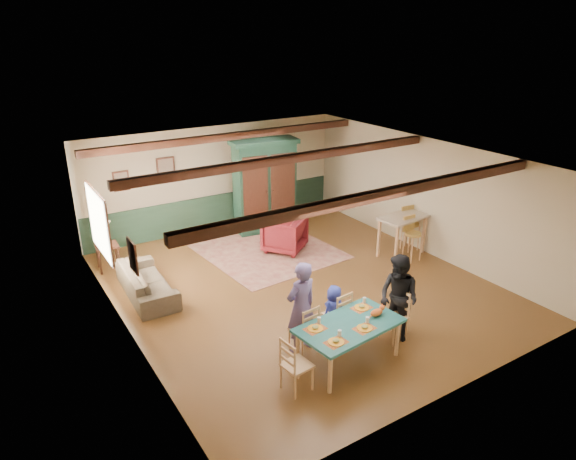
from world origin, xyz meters
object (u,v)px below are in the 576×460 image
armoire (265,186)px  bar_stool_right (411,229)px  person_man (301,307)px  table_lamp (105,234)px  person_child (334,310)px  counter_table (402,236)px  dining_chair_far_right (337,314)px  dining_chair_end_right (393,316)px  armchair (284,234)px  person_woman (399,298)px  end_table (108,257)px  bar_stool_left (413,239)px  sofa (146,282)px  cat (377,312)px  dining_chair_far_left (304,328)px  dining_chair_end_left (297,364)px  dining_table (349,343)px

armoire → bar_stool_right: bearing=-45.0°
person_man → table_lamp: (-1.91, 4.80, 0.05)m
person_child → counter_table: bearing=-157.4°
dining_chair_far_right → counter_table: bearing=-156.4°
dining_chair_end_right → person_child: size_ratio=0.95×
dining_chair_far_right → armchair: (1.18, 3.60, -0.02)m
person_woman → bar_stool_right: person_woman is taller
end_table → bar_stool_left: 6.83m
person_man → sofa: (-1.57, 3.19, -0.51)m
cat → dining_chair_far_left: bearing=139.2°
dining_chair_end_left → person_child: (1.34, 0.89, 0.03)m
dining_chair_end_left → cat: bearing=-93.4°
armoire → bar_stool_right: 3.82m
bar_stool_right → armoire: bearing=131.8°
dining_chair_far_left → table_lamp: (-1.92, 4.88, 0.41)m
person_child → sofa: bearing=-59.7°
bar_stool_left → bar_stool_right: bearing=50.0°
dining_chair_end_right → table_lamp: (-3.42, 5.38, 0.41)m
dining_chair_end_left → counter_table: counter_table is taller
person_child → end_table: 5.42m
dining_chair_end_right → table_lamp: 6.39m
dining_chair_far_right → person_woman: person_woman is taller
end_table → counter_table: (6.02, -2.87, 0.19)m
dining_table → armoire: size_ratio=0.69×
armchair → table_lamp: 4.04m
cat → armchair: 4.46m
dining_chair_far_left → dining_chair_far_right: same height
dining_chair_end_left → armchair: size_ratio=0.96×
person_woman → person_child: (-0.86, 0.65, -0.30)m
dining_chair_end_left → armchair: bearing=-36.0°
dining_chair_far_right → person_child: 0.08m
dining_chair_far_right → sofa: size_ratio=0.44×
dining_chair_end_right → bar_stool_right: bearing=125.0°
sofa → bar_stool_right: bar_stool_right is taller
counter_table → armoire: bearing=121.6°
person_man → person_woman: 1.70m
person_man → person_child: bearing=-180.0°
dining_chair_far_right → bar_stool_left: (3.36, 1.57, 0.08)m
dining_table → cat: bearing=-4.1°
armoire → counter_table: size_ratio=2.09×
armoire → person_child: bearing=-99.0°
person_man → counter_table: (4.11, 1.93, -0.32)m
armoire → sofa: (-3.78, -1.83, -0.91)m
dining_chair_end_right → dining_chair_far_right: bearing=-133.8°
dining_chair_end_right → bar_stool_left: bar_stool_left is taller
armchair → counter_table: size_ratio=0.80×
cat → armoire: 5.91m
person_child → dining_chair_far_right: bearing=90.0°
dining_chair_end_left → dining_chair_far_right: bearing=-65.1°
person_woman → counter_table: (2.51, 2.50, -0.28)m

